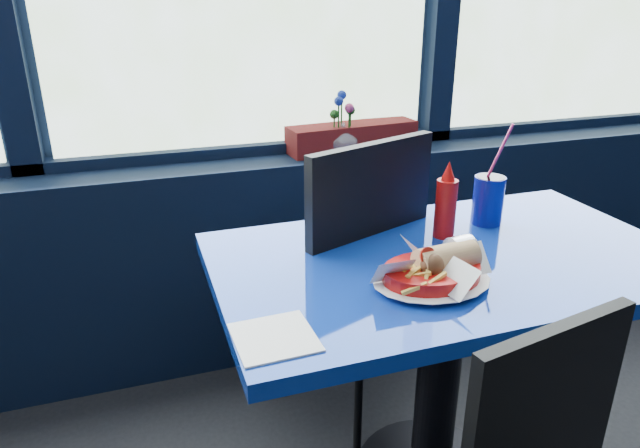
{
  "coord_description": "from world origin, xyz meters",
  "views": [
    {
      "loc": [
        -0.44,
        0.85,
        1.37
      ],
      "look_at": [
        -0.06,
        1.98,
        0.89
      ],
      "focal_mm": 32.0,
      "sensor_mm": 36.0,
      "label": 1
    }
  ],
  "objects_px": {
    "soda_cup": "(488,199)",
    "ketchup_bottle": "(446,204)",
    "near_table": "(444,317)",
    "chair_near_back": "(366,268)",
    "food_basket": "(434,271)",
    "flower_vase": "(343,135)",
    "planter_box": "(352,137)"
  },
  "relations": [
    {
      "from": "chair_near_back",
      "to": "planter_box",
      "type": "relative_size",
      "value": 1.95
    },
    {
      "from": "near_table",
      "to": "food_basket",
      "type": "bearing_deg",
      "value": -133.65
    },
    {
      "from": "ketchup_bottle",
      "to": "soda_cup",
      "type": "distance_m",
      "value": 0.18
    },
    {
      "from": "chair_near_back",
      "to": "planter_box",
      "type": "distance_m",
      "value": 0.66
    },
    {
      "from": "soda_cup",
      "to": "near_table",
      "type": "bearing_deg",
      "value": -142.92
    },
    {
      "from": "ketchup_bottle",
      "to": "food_basket",
      "type": "bearing_deg",
      "value": -124.67
    },
    {
      "from": "soda_cup",
      "to": "ketchup_bottle",
      "type": "bearing_deg",
      "value": -164.13
    },
    {
      "from": "near_table",
      "to": "soda_cup",
      "type": "relative_size",
      "value": 4.07
    },
    {
      "from": "near_table",
      "to": "chair_near_back",
      "type": "distance_m",
      "value": 0.33
    },
    {
      "from": "chair_near_back",
      "to": "ketchup_bottle",
      "type": "bearing_deg",
      "value": 103.96
    },
    {
      "from": "food_basket",
      "to": "ketchup_bottle",
      "type": "height_order",
      "value": "ketchup_bottle"
    },
    {
      "from": "ketchup_bottle",
      "to": "soda_cup",
      "type": "height_order",
      "value": "soda_cup"
    },
    {
      "from": "food_basket",
      "to": "ketchup_bottle",
      "type": "xyz_separation_m",
      "value": [
        0.17,
        0.24,
        0.06
      ]
    },
    {
      "from": "flower_vase",
      "to": "ketchup_bottle",
      "type": "bearing_deg",
      "value": -88.25
    },
    {
      "from": "near_table",
      "to": "chair_near_back",
      "type": "relative_size",
      "value": 1.19
    },
    {
      "from": "near_table",
      "to": "food_basket",
      "type": "height_order",
      "value": "food_basket"
    },
    {
      "from": "soda_cup",
      "to": "food_basket",
      "type": "bearing_deg",
      "value": -139.3
    },
    {
      "from": "near_table",
      "to": "chair_near_back",
      "type": "bearing_deg",
      "value": 106.25
    },
    {
      "from": "flower_vase",
      "to": "soda_cup",
      "type": "xyz_separation_m",
      "value": [
        0.19,
        -0.68,
        -0.05
      ]
    },
    {
      "from": "food_basket",
      "to": "soda_cup",
      "type": "bearing_deg",
      "value": 60.5
    },
    {
      "from": "chair_near_back",
      "to": "flower_vase",
      "type": "distance_m",
      "value": 0.61
    },
    {
      "from": "food_basket",
      "to": "soda_cup",
      "type": "distance_m",
      "value": 0.44
    },
    {
      "from": "near_table",
      "to": "soda_cup",
      "type": "xyz_separation_m",
      "value": [
        0.21,
        0.16,
        0.26
      ]
    },
    {
      "from": "chair_near_back",
      "to": "near_table",
      "type": "bearing_deg",
      "value": 85.89
    },
    {
      "from": "planter_box",
      "to": "soda_cup",
      "type": "bearing_deg",
      "value": -85.16
    },
    {
      "from": "near_table",
      "to": "planter_box",
      "type": "height_order",
      "value": "planter_box"
    },
    {
      "from": "ketchup_bottle",
      "to": "soda_cup",
      "type": "bearing_deg",
      "value": 15.87
    },
    {
      "from": "flower_vase",
      "to": "soda_cup",
      "type": "distance_m",
      "value": 0.71
    },
    {
      "from": "food_basket",
      "to": "planter_box",
      "type": "bearing_deg",
      "value": 98.59
    },
    {
      "from": "planter_box",
      "to": "ketchup_bottle",
      "type": "distance_m",
      "value": 0.77
    },
    {
      "from": "planter_box",
      "to": "food_basket",
      "type": "relative_size",
      "value": 1.73
    },
    {
      "from": "chair_near_back",
      "to": "soda_cup",
      "type": "distance_m",
      "value": 0.42
    }
  ]
}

